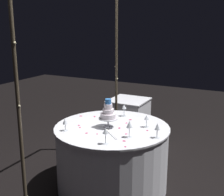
# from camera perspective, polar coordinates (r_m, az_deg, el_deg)

# --- Properties ---
(ground_plane) EXTENTS (12.00, 12.00, 0.00)m
(ground_plane) POSITION_cam_1_polar(r_m,az_deg,el_deg) (3.78, 0.00, -16.33)
(ground_plane) COLOR black
(decorative_arch) EXTENTS (2.03, 0.06, 2.41)m
(decorative_arch) POSITION_cam_1_polar(r_m,az_deg,el_deg) (3.50, -6.44, 8.08)
(decorative_arch) COLOR #473D2D
(decorative_arch) RESTS_ON ground
(main_table) EXTENTS (1.33, 1.33, 0.75)m
(main_table) POSITION_cam_1_polar(r_m,az_deg,el_deg) (3.60, 0.00, -11.14)
(main_table) COLOR white
(main_table) RESTS_ON ground
(side_table) EXTENTS (0.59, 0.59, 0.72)m
(side_table) POSITION_cam_1_polar(r_m,az_deg,el_deg) (4.93, 3.16, -4.31)
(side_table) COLOR white
(side_table) RESTS_ON ground
(tiered_cake) EXTENTS (0.22, 0.22, 0.33)m
(tiered_cake) POSITION_cam_1_polar(r_m,az_deg,el_deg) (3.39, -0.73, -2.92)
(tiered_cake) COLOR silver
(tiered_cake) RESTS_ON main_table
(wine_glass_0) EXTENTS (0.06, 0.06, 0.14)m
(wine_glass_0) POSITION_cam_1_polar(r_m,az_deg,el_deg) (3.34, -8.97, -4.57)
(wine_glass_0) COLOR silver
(wine_glass_0) RESTS_ON main_table
(wine_glass_1) EXTENTS (0.06, 0.06, 0.16)m
(wine_glass_1) POSITION_cam_1_polar(r_m,az_deg,el_deg) (3.81, 2.32, -1.80)
(wine_glass_1) COLOR silver
(wine_glass_1) RESTS_ON main_table
(wine_glass_2) EXTENTS (0.06, 0.06, 0.18)m
(wine_glass_2) POSITION_cam_1_polar(r_m,az_deg,el_deg) (3.11, 3.33, -5.19)
(wine_glass_2) COLOR silver
(wine_glass_2) RESTS_ON main_table
(wine_glass_3) EXTENTS (0.06, 0.06, 0.16)m
(wine_glass_3) POSITION_cam_1_polar(r_m,az_deg,el_deg) (3.13, 8.64, -5.57)
(wine_glass_3) COLOR silver
(wine_glass_3) RESTS_ON main_table
(wine_glass_4) EXTENTS (0.06, 0.06, 0.17)m
(wine_glass_4) POSITION_cam_1_polar(r_m,az_deg,el_deg) (2.93, -1.24, -6.49)
(wine_glass_4) COLOR silver
(wine_glass_4) RESTS_ON main_table
(wine_glass_5) EXTENTS (0.06, 0.06, 0.14)m
(wine_glass_5) POSITION_cam_1_polar(r_m,az_deg,el_deg) (3.43, 6.63, -3.88)
(wine_glass_5) COLOR silver
(wine_glass_5) RESTS_ON main_table
(cake_knife) EXTENTS (0.21, 0.24, 0.01)m
(cake_knife) POSITION_cam_1_polar(r_m,az_deg,el_deg) (3.23, -0.26, -6.83)
(cake_knife) COLOR silver
(cake_knife) RESTS_ON main_table
(rose_petal_0) EXTENTS (0.03, 0.03, 0.00)m
(rose_petal_0) POSITION_cam_1_polar(r_m,az_deg,el_deg) (3.57, 2.76, -4.79)
(rose_petal_0) COLOR #C61951
(rose_petal_0) RESTS_ON main_table
(rose_petal_1) EXTENTS (0.04, 0.04, 0.00)m
(rose_petal_1) POSITION_cam_1_polar(r_m,az_deg,el_deg) (3.82, -3.36, -3.56)
(rose_petal_1) COLOR #C61951
(rose_petal_1) RESTS_ON main_table
(rose_petal_2) EXTENTS (0.03, 0.03, 0.00)m
(rose_petal_2) POSITION_cam_1_polar(r_m,az_deg,el_deg) (2.92, 2.57, -9.28)
(rose_petal_2) COLOR #C61951
(rose_petal_2) RESTS_ON main_table
(rose_petal_3) EXTENTS (0.04, 0.04, 0.00)m
(rose_petal_3) POSITION_cam_1_polar(r_m,az_deg,el_deg) (3.51, -6.35, -5.21)
(rose_petal_3) COLOR #C61951
(rose_petal_3) RESTS_ON main_table
(rose_petal_4) EXTENTS (0.03, 0.04, 0.00)m
(rose_petal_4) POSITION_cam_1_polar(r_m,az_deg,el_deg) (3.85, -5.98, -3.44)
(rose_petal_4) COLOR #C61951
(rose_petal_4) RESTS_ON main_table
(rose_petal_5) EXTENTS (0.04, 0.04, 0.00)m
(rose_petal_5) POSITION_cam_1_polar(r_m,az_deg,el_deg) (3.36, 6.77, -6.15)
(rose_petal_5) COLOR #C61951
(rose_petal_5) RESTS_ON main_table
(rose_petal_6) EXTENTS (0.03, 0.04, 0.00)m
(rose_petal_6) POSITION_cam_1_polar(r_m,az_deg,el_deg) (3.23, 2.73, -6.86)
(rose_petal_6) COLOR #C61951
(rose_petal_6) RESTS_ON main_table
(rose_petal_7) EXTENTS (0.04, 0.04, 0.00)m
(rose_petal_7) POSITION_cam_1_polar(r_m,az_deg,el_deg) (3.81, -0.56, -3.55)
(rose_petal_7) COLOR #C61951
(rose_petal_7) RESTS_ON main_table
(rose_petal_8) EXTENTS (0.04, 0.03, 0.00)m
(rose_petal_8) POSITION_cam_1_polar(r_m,az_deg,el_deg) (3.44, -6.13, -5.62)
(rose_petal_8) COLOR #C61951
(rose_petal_8) RESTS_ON main_table
(rose_petal_9) EXTENTS (0.03, 0.04, 0.00)m
(rose_petal_9) POSITION_cam_1_polar(r_m,az_deg,el_deg) (3.05, 2.31, -8.19)
(rose_petal_9) COLOR #C61951
(rose_petal_9) RESTS_ON main_table
(rose_petal_10) EXTENTS (0.03, 0.03, 0.00)m
(rose_petal_10) POSITION_cam_1_polar(r_m,az_deg,el_deg) (3.23, -2.85, -6.86)
(rose_petal_10) COLOR #C61951
(rose_petal_10) RESTS_ON main_table
(rose_petal_11) EXTENTS (0.05, 0.05, 0.00)m
(rose_petal_11) POSITION_cam_1_polar(r_m,az_deg,el_deg) (3.70, 3.52, -4.15)
(rose_petal_11) COLOR #C61951
(rose_petal_11) RESTS_ON main_table
(rose_petal_12) EXTENTS (0.04, 0.03, 0.00)m
(rose_petal_12) POSITION_cam_1_polar(r_m,az_deg,el_deg) (3.40, 1.42, -5.76)
(rose_petal_12) COLOR #C61951
(rose_petal_12) RESTS_ON main_table
(rose_petal_13) EXTENTS (0.04, 0.04, 0.00)m
(rose_petal_13) POSITION_cam_1_polar(r_m,az_deg,el_deg) (3.26, -4.88, -6.69)
(rose_petal_13) COLOR #C61951
(rose_petal_13) RESTS_ON main_table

